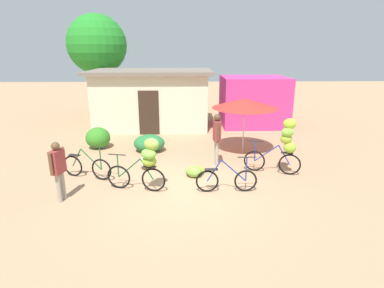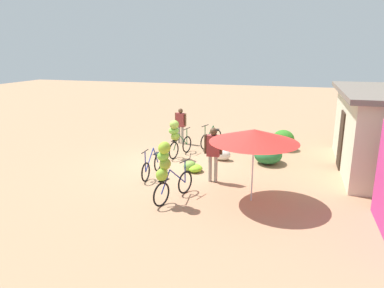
{
  "view_description": "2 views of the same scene",
  "coord_description": "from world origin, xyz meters",
  "px_view_note": "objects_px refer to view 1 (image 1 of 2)",
  "views": [
    {
      "loc": [
        0.12,
        -7.94,
        3.73
      ],
      "look_at": [
        0.34,
        1.12,
        0.94
      ],
      "focal_mm": 28.77,
      "sensor_mm": 36.0,
      "label": 1
    },
    {
      "loc": [
        11.58,
        4.15,
        4.09
      ],
      "look_at": [
        0.9,
        1.0,
        1.11
      ],
      "focal_mm": 33.32,
      "sensor_mm": 36.0,
      "label": 2
    }
  ],
  "objects_px": {
    "produce_sack": "(147,161)",
    "tree_behind_building": "(97,45)",
    "bicycle_center_loaded": "(227,180)",
    "building_low": "(152,98)",
    "person_vendor": "(58,166)",
    "person_bystander": "(217,134)",
    "market_umbrella": "(245,103)",
    "banana_pile_on_ground": "(194,171)",
    "bicycle_leftmost": "(87,167)",
    "shop_pink": "(253,101)",
    "bicycle_near_pile": "(146,160)",
    "bicycle_by_shop": "(284,143)"
  },
  "relations": [
    {
      "from": "produce_sack",
      "to": "tree_behind_building",
      "type": "bearing_deg",
      "value": 112.75
    },
    {
      "from": "tree_behind_building",
      "to": "bicycle_center_loaded",
      "type": "distance_m",
      "value": 12.63
    },
    {
      "from": "building_low",
      "to": "person_vendor",
      "type": "distance_m",
      "value": 8.19
    },
    {
      "from": "building_low",
      "to": "person_bystander",
      "type": "distance_m",
      "value": 6.18
    },
    {
      "from": "market_umbrella",
      "to": "banana_pile_on_ground",
      "type": "bearing_deg",
      "value": -130.52
    },
    {
      "from": "tree_behind_building",
      "to": "produce_sack",
      "type": "bearing_deg",
      "value": -67.25
    },
    {
      "from": "person_vendor",
      "to": "bicycle_center_loaded",
      "type": "bearing_deg",
      "value": 5.46
    },
    {
      "from": "bicycle_leftmost",
      "to": "person_bystander",
      "type": "bearing_deg",
      "value": 14.15
    },
    {
      "from": "building_low",
      "to": "shop_pink",
      "type": "bearing_deg",
      "value": 3.19
    },
    {
      "from": "tree_behind_building",
      "to": "market_umbrella",
      "type": "distance_m",
      "value": 10.23
    },
    {
      "from": "building_low",
      "to": "tree_behind_building",
      "type": "xyz_separation_m",
      "value": [
        -3.26,
        2.88,
        2.55
      ]
    },
    {
      "from": "building_low",
      "to": "bicycle_near_pile",
      "type": "distance_m",
      "value": 7.55
    },
    {
      "from": "bicycle_leftmost",
      "to": "produce_sack",
      "type": "bearing_deg",
      "value": 25.52
    },
    {
      "from": "person_bystander",
      "to": "building_low",
      "type": "bearing_deg",
      "value": 115.62
    },
    {
      "from": "market_umbrella",
      "to": "banana_pile_on_ground",
      "type": "distance_m",
      "value": 3.42
    },
    {
      "from": "tree_behind_building",
      "to": "bicycle_near_pile",
      "type": "height_order",
      "value": "tree_behind_building"
    },
    {
      "from": "tree_behind_building",
      "to": "person_bystander",
      "type": "distance_m",
      "value": 10.72
    },
    {
      "from": "market_umbrella",
      "to": "bicycle_leftmost",
      "type": "xyz_separation_m",
      "value": [
        -5.15,
        -2.38,
        -1.5
      ]
    },
    {
      "from": "market_umbrella",
      "to": "bicycle_by_shop",
      "type": "distance_m",
      "value": 2.49
    },
    {
      "from": "building_low",
      "to": "bicycle_near_pile",
      "type": "xyz_separation_m",
      "value": [
        0.56,
        -7.51,
        -0.52
      ]
    },
    {
      "from": "bicycle_center_loaded",
      "to": "bicycle_by_shop",
      "type": "height_order",
      "value": "bicycle_by_shop"
    },
    {
      "from": "building_low",
      "to": "bicycle_near_pile",
      "type": "relative_size",
      "value": 3.51
    },
    {
      "from": "shop_pink",
      "to": "market_umbrella",
      "type": "height_order",
      "value": "shop_pink"
    },
    {
      "from": "bicycle_center_loaded",
      "to": "person_vendor",
      "type": "bearing_deg",
      "value": -174.54
    },
    {
      "from": "bicycle_leftmost",
      "to": "market_umbrella",
      "type": "bearing_deg",
      "value": 24.77
    },
    {
      "from": "market_umbrella",
      "to": "bicycle_by_shop",
      "type": "relative_size",
      "value": 1.35
    },
    {
      "from": "tree_behind_building",
      "to": "banana_pile_on_ground",
      "type": "bearing_deg",
      "value": -61.12
    },
    {
      "from": "bicycle_leftmost",
      "to": "person_bystander",
      "type": "relative_size",
      "value": 0.91
    },
    {
      "from": "bicycle_leftmost",
      "to": "tree_behind_building",
      "type": "bearing_deg",
      "value": 101.49
    },
    {
      "from": "bicycle_by_shop",
      "to": "person_vendor",
      "type": "relative_size",
      "value": 1.12
    },
    {
      "from": "shop_pink",
      "to": "bicycle_center_loaded",
      "type": "bearing_deg",
      "value": -106.73
    },
    {
      "from": "person_bystander",
      "to": "bicycle_center_loaded",
      "type": "bearing_deg",
      "value": -87.92
    },
    {
      "from": "bicycle_near_pile",
      "to": "produce_sack",
      "type": "xyz_separation_m",
      "value": [
        -0.19,
        1.74,
        -0.68
      ]
    },
    {
      "from": "tree_behind_building",
      "to": "market_umbrella",
      "type": "relative_size",
      "value": 2.35
    },
    {
      "from": "tree_behind_building",
      "to": "bicycle_near_pile",
      "type": "distance_m",
      "value": 11.49
    },
    {
      "from": "tree_behind_building",
      "to": "person_bystander",
      "type": "bearing_deg",
      "value": -54.95
    },
    {
      "from": "bicycle_near_pile",
      "to": "banana_pile_on_ground",
      "type": "xyz_separation_m",
      "value": [
        1.33,
        1.06,
        -0.75
      ]
    },
    {
      "from": "bicycle_by_shop",
      "to": "person_vendor",
      "type": "distance_m",
      "value": 6.41
    },
    {
      "from": "tree_behind_building",
      "to": "person_vendor",
      "type": "xyz_separation_m",
      "value": [
        1.7,
        -10.91,
        -3.01
      ]
    },
    {
      "from": "produce_sack",
      "to": "person_bystander",
      "type": "xyz_separation_m",
      "value": [
        2.3,
        0.2,
        0.86
      ]
    },
    {
      "from": "shop_pink",
      "to": "bicycle_near_pile",
      "type": "height_order",
      "value": "shop_pink"
    },
    {
      "from": "banana_pile_on_ground",
      "to": "person_vendor",
      "type": "relative_size",
      "value": 0.52
    },
    {
      "from": "tree_behind_building",
      "to": "person_vendor",
      "type": "bearing_deg",
      "value": -81.14
    },
    {
      "from": "bicycle_by_shop",
      "to": "bicycle_near_pile",
      "type": "bearing_deg",
      "value": -164.65
    },
    {
      "from": "shop_pink",
      "to": "banana_pile_on_ground",
      "type": "xyz_separation_m",
      "value": [
        -3.23,
        -6.74,
        -1.08
      ]
    },
    {
      "from": "tree_behind_building",
      "to": "bicycle_by_shop",
      "type": "bearing_deg",
      "value": -49.59
    },
    {
      "from": "tree_behind_building",
      "to": "person_vendor",
      "type": "relative_size",
      "value": 3.59
    },
    {
      "from": "banana_pile_on_ground",
      "to": "bicycle_center_loaded",
      "type": "bearing_deg",
      "value": -53.74
    },
    {
      "from": "produce_sack",
      "to": "bicycle_near_pile",
      "type": "bearing_deg",
      "value": -83.73
    },
    {
      "from": "bicycle_leftmost",
      "to": "banana_pile_on_ground",
      "type": "xyz_separation_m",
      "value": [
        3.23,
        0.13,
        -0.22
      ]
    }
  ]
}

